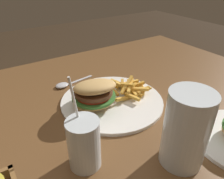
# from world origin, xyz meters

# --- Properties ---
(dining_table) EXTENTS (1.33, 1.08, 0.71)m
(dining_table) POSITION_xyz_m (0.00, 0.00, 0.57)
(dining_table) COLOR brown
(dining_table) RESTS_ON ground_plane
(meal_plate_near) EXTENTS (0.32, 0.32, 0.11)m
(meal_plate_near) POSITION_xyz_m (0.01, -0.09, 0.74)
(meal_plate_near) COLOR white
(meal_plate_near) RESTS_ON dining_table
(beer_glass) EXTENTS (0.09, 0.09, 0.17)m
(beer_glass) POSITION_xyz_m (-0.02, 0.19, 0.79)
(beer_glass) COLOR silver
(beer_glass) RESTS_ON dining_table
(juice_glass) EXTENTS (0.07, 0.07, 0.21)m
(juice_glass) POSITION_xyz_m (0.16, 0.09, 0.76)
(juice_glass) COLOR silver
(juice_glass) RESTS_ON dining_table
(spoon) EXTENTS (0.15, 0.04, 0.01)m
(spoon) POSITION_xyz_m (0.07, -0.27, 0.71)
(spoon) COLOR silver
(spoon) RESTS_ON dining_table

